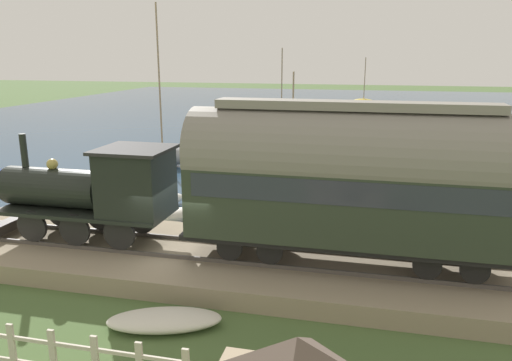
# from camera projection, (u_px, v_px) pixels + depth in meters

# --- Properties ---
(ground_plane) EXTENTS (200.00, 200.00, 0.00)m
(ground_plane) POSITION_uv_depth(u_px,v_px,m) (183.00, 269.00, 15.60)
(ground_plane) COLOR #476033
(harbor_water) EXTENTS (80.00, 80.00, 0.01)m
(harbor_water) POSITION_uv_depth(u_px,v_px,m) (324.00, 114.00, 56.17)
(harbor_water) COLOR #2D4760
(harbor_water) RESTS_ON ground
(rail_embankment) EXTENTS (4.92, 56.00, 0.68)m
(rail_embankment) POSITION_uv_depth(u_px,v_px,m) (186.00, 257.00, 15.77)
(rail_embankment) COLOR gray
(rail_embankment) RESTS_ON ground
(steam_locomotive) EXTENTS (2.11, 6.16, 3.35)m
(steam_locomotive) POSITION_uv_depth(u_px,v_px,m) (97.00, 188.00, 15.91)
(steam_locomotive) COLOR black
(steam_locomotive) RESTS_ON rail_embankment
(passenger_coach) EXTENTS (2.53, 9.53, 4.62)m
(passenger_coach) POSITION_uv_depth(u_px,v_px,m) (351.00, 177.00, 13.93)
(passenger_coach) COLOR black
(passenger_coach) RESTS_ON rail_embankment
(sailboat_yellow) EXTENTS (2.79, 4.01, 6.16)m
(sailboat_yellow) POSITION_uv_depth(u_px,v_px,m) (363.00, 105.00, 58.70)
(sailboat_yellow) COLOR gold
(sailboat_yellow) RESTS_ON harbor_water
(sailboat_gray) EXTENTS (1.89, 3.63, 9.33)m
(sailboat_gray) POSITION_uv_depth(u_px,v_px,m) (163.00, 155.00, 29.86)
(sailboat_gray) COLOR gray
(sailboat_gray) RESTS_ON harbor_water
(sailboat_black) EXTENTS (1.34, 5.57, 5.57)m
(sailboat_black) POSITION_uv_depth(u_px,v_px,m) (292.00, 160.00, 29.49)
(sailboat_black) COLOR black
(sailboat_black) RESTS_ON harbor_water
(sailboat_teal) EXTENTS (2.90, 4.86, 7.04)m
(sailboat_teal) POSITION_uv_depth(u_px,v_px,m) (281.00, 122.00, 43.85)
(sailboat_teal) COLOR #1E707A
(sailboat_teal) RESTS_ON harbor_water
(rowboat_near_shore) EXTENTS (2.13, 2.68, 0.43)m
(rowboat_near_shore) POSITION_uv_depth(u_px,v_px,m) (458.00, 232.00, 18.25)
(rowboat_near_shore) COLOR #B7B2A3
(rowboat_near_shore) RESTS_ON harbor_water
(rowboat_off_pier) EXTENTS (2.01, 1.90, 0.55)m
(rowboat_off_pier) POSITION_uv_depth(u_px,v_px,m) (180.00, 215.00, 19.95)
(rowboat_off_pier) COLOR beige
(rowboat_off_pier) RESTS_ON harbor_water
(rowboat_mid_harbor) EXTENTS (2.01, 1.94, 0.54)m
(rowboat_mid_harbor) POSITION_uv_depth(u_px,v_px,m) (163.00, 200.00, 21.99)
(rowboat_mid_harbor) COLOR silver
(rowboat_mid_harbor) RESTS_ON harbor_water
(beached_dinghy) EXTENTS (1.88, 3.00, 0.44)m
(beached_dinghy) POSITION_uv_depth(u_px,v_px,m) (164.00, 320.00, 12.17)
(beached_dinghy) COLOR beige
(beached_dinghy) RESTS_ON ground
(picket_fence) EXTENTS (0.06, 20.14, 1.20)m
(picket_fence) POSITION_uv_depth(u_px,v_px,m) (74.00, 359.00, 9.96)
(picket_fence) COLOR beige
(picket_fence) RESTS_ON ground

